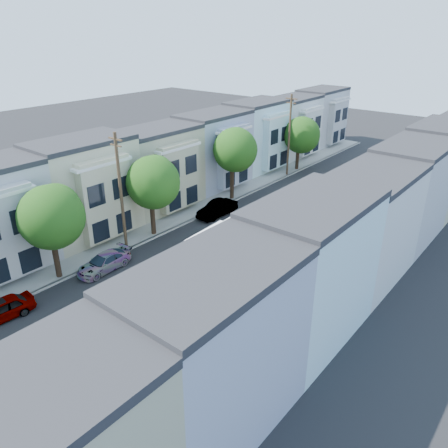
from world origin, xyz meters
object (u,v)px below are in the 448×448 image
Objects in this scene: tree_far_r at (402,163)px; motorcycle at (27,437)px; fedex_truck at (224,246)px; utility_pole_far at (289,136)px; tree_e at (301,135)px; parked_left_d at (217,209)px; tree_d at (234,150)px; lead_sedan at (290,217)px; parked_right_d at (379,185)px; tree_c at (152,182)px; parked_left_b at (0,310)px; tree_b at (51,217)px; parked_right_b at (188,315)px; parked_right_c at (335,215)px; parked_left_c at (104,262)px; utility_pole_near at (121,193)px; parked_right_a at (96,379)px.

motorcycle is at bearing -92.09° from tree_far_r.
utility_pole_far is at bearing 106.36° from fedex_truck.
tree_e is 0.71× the size of utility_pole_far.
tree_e reaches higher than parked_left_d.
tree_e is (0.00, 13.94, -0.93)m from tree_d.
lead_sedan is 0.86× the size of parked_right_d.
tree_c is 27.26m from parked_right_d.
utility_pole_far is 37.78m from parked_left_b.
tree_far_r reaches higher than lead_sedan.
utility_pole_far reaches higher than tree_b.
parked_right_d is at bearing 84.54° from parked_right_b.
lead_sedan is at bearing -138.08° from parked_right_c.
parked_left_d is 0.90× the size of parked_right_d.
lead_sedan is at bearing -108.65° from tree_far_r.
parked_left_d is at bearing 94.22° from parked_left_b.
lead_sedan is 1.00× the size of parked_left_c.
utility_pole_far is 29.69m from parked_left_c.
parked_left_b is (-6.82, -14.65, -1.06)m from fedex_truck.
parked_right_c is at bearing -47.54° from tree_e.
motorcycle is (0.40, -43.17, -0.36)m from parked_right_d.
tree_d is 19.08m from tree_far_r.
tree_far_r is at bearing 62.36° from tree_c.
tree_b is at bearing -110.72° from tree_far_r.
utility_pole_near reaches higher than tree_c.
parked_right_a is (11.20, -4.94, -4.53)m from tree_b.
tree_d is 1.56× the size of parked_right_d.
parked_right_c is at bearing 75.06° from parked_left_b.
tree_b is 1.59× the size of parked_right_c.
tree_c is 8.41m from parked_left_d.
parked_left_b reaches higher than lead_sedan.
parked_left_c is 12.57m from parked_right_a.
tree_e is 1.85× the size of parked_right_a.
lead_sedan reaches higher than parked_left_c.
fedex_truck reaches higher than motorcycle.
parked_right_d is (11.20, 34.14, -4.38)m from tree_b.
tree_b is 21.82m from lead_sedan.
parked_right_d is at bearing 70.34° from parked_left_c.
tree_e is at bearing 96.21° from parked_left_b.
utility_pole_near is 19.76m from motorcycle.
utility_pole_near reaches higher than motorcycle.
tree_d is at bearing 121.41° from motorcycle.
tree_d is 17.74m from parked_right_d.
tree_b reaches higher than tree_e.
tree_b is at bearing -90.00° from utility_pole_far.
fedex_truck is 10.06m from parked_left_d.
parked_left_d is at bearing 78.74° from tree_c.
utility_pole_near is 5.13× the size of motorcycle.
tree_far_r is 1.17× the size of lead_sedan.
tree_b is at bearing -90.00° from tree_d.
parked_left_b is (-6.70, -25.01, 0.01)m from lead_sedan.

